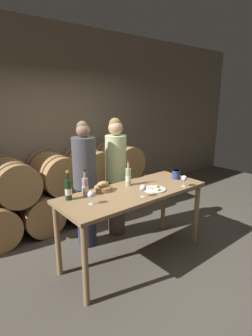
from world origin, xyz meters
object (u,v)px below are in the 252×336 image
Objects in this scene: person_left at (85,184)px; wine_bottle_rose at (85,187)px; person_right at (116,176)px; wine_bottle_white at (128,177)px; cheese_plate at (154,189)px; bread_basket at (103,187)px; wine_glass_far_left at (91,195)px; blue_crock at (176,174)px; tasting_table at (134,200)px; wine_bottle_red at (68,190)px; wine_glass_left at (143,188)px; wine_glass_center at (184,179)px.

person_left is 5.62× the size of wine_bottle_rose.
person_right is at bearing 0.03° from person_left.
wine_bottle_white reaches higher than cheese_plate.
person_left reaches higher than bread_basket.
bread_basket is 0.42m from wine_glass_far_left.
wine_glass_far_left reaches higher than cheese_plate.
cheese_plate is (-0.55, -0.13, -0.06)m from blue_crock.
tasting_table is at bearing -23.06° from wine_bottle_rose.
wine_bottle_red is at bearing 177.05° from wine_bottle_white.
tasting_table is 1.08× the size of person_left.
wine_bottle_rose is 0.25m from bread_basket.
wine_glass_left is at bearing -76.35° from person_left.
wine_glass_far_left is (-0.62, -0.03, 0.22)m from tasting_table.
tasting_table is 0.31m from wine_bottle_white.
cheese_plate is (0.95, -0.37, -0.11)m from wine_bottle_red.
wine_bottle_white reaches higher than bread_basket.
wine_bottle_red is 1.03m from cheese_plate.
blue_crock is at bearing -1.21° from tasting_table.
person_right reaches higher than wine_glass_center.
bread_basket is (-0.54, -0.45, 0.06)m from person_right.
blue_crock is 0.84× the size of wine_glass_left.
wine_bottle_red is 2.27× the size of wine_glass_left.
wine_bottle_white is 0.37m from bread_basket.
tasting_table is 5.71× the size of wine_bottle_red.
person_right reaches higher than wine_glass_far_left.
cheese_plate is at bearing -34.49° from tasting_table.
wine_bottle_white is (0.81, -0.04, -0.00)m from wine_bottle_red.
person_left is 11.95× the size of wine_glass_left.
blue_crock is 0.57m from cheese_plate.
wine_bottle_red is at bearing 146.44° from wine_glass_left.
bread_basket is 0.75× the size of cheese_plate.
wine_glass_left is at bearing 174.30° from wine_glass_center.
wine_bottle_rose is 2.13× the size of wine_glass_far_left.
wine_glass_center is at bearing -5.70° from wine_glass_left.
blue_crock is 1.08m from bread_basket.
cheese_plate is (0.14, -0.33, -0.10)m from wine_bottle_white.
person_right reaches higher than tasting_table.
cheese_plate is at bearing -36.32° from bread_basket.
wine_glass_center is (1.12, -0.52, -0.00)m from wine_bottle_rose.
wine_bottle_red reaches higher than wine_glass_left.
bread_basket is at bearing 167.07° from blue_crock.
wine_bottle_white is at bearing 137.06° from wine_glass_center.
wine_glass_left reaches higher than blue_crock.
person_left is 1.24m from blue_crock.
person_right is 0.53m from wine_bottle_white.
blue_crock is 0.32m from wine_glass_center.
wine_bottle_red is 0.21m from wine_bottle_rose.
wine_bottle_rose is at bearing 155.26° from wine_glass_center.
cheese_plate is (0.74, -0.37, -0.10)m from wine_bottle_rose.
wine_glass_far_left reaches higher than bread_basket.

